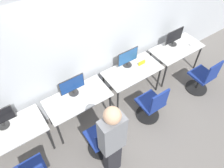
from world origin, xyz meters
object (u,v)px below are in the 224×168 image
(keyboard_right, at_px, (136,73))
(office_chair_right, at_px, (151,106))
(mouse_far_left, at_px, (28,131))
(office_chair_left, at_px, (102,140))
(office_chair_far_right, at_px, (203,78))
(keyboard_left, at_px, (79,101))
(mouse_right, at_px, (148,67))
(monitor_left, at_px, (72,86))
(person_left, at_px, (112,141))
(monitor_far_right, at_px, (174,37))
(monitor_right, at_px, (128,58))
(keyboard_far_right, at_px, (182,50))
(keyboard_far_left, at_px, (10,139))
(mouse_left, at_px, (93,93))
(mouse_far_right, at_px, (191,45))

(keyboard_right, distance_m, office_chair_right, 0.71)
(mouse_far_left, height_order, office_chair_left, office_chair_left)
(office_chair_far_right, bearing_deg, office_chair_right, 176.95)
(keyboard_left, distance_m, office_chair_far_right, 2.71)
(keyboard_left, height_order, office_chair_far_right, office_chair_far_right)
(mouse_right, bearing_deg, office_chair_right, -121.67)
(monitor_left, xyz_separation_m, mouse_right, (1.57, -0.25, -0.18))
(office_chair_left, distance_m, office_chair_far_right, 2.59)
(person_left, bearing_deg, office_chair_left, 85.21)
(monitor_far_right, bearing_deg, person_left, -152.93)
(person_left, xyz_separation_m, mouse_right, (1.59, 1.04, -0.22))
(mouse_far_left, relative_size, keyboard_left, 0.20)
(monitor_right, distance_m, monitor_far_right, 1.26)
(keyboard_far_right, bearing_deg, keyboard_right, 178.86)
(office_chair_right, bearing_deg, mouse_right, 58.33)
(person_left, distance_m, mouse_right, 1.92)
(office_chair_right, height_order, keyboard_far_right, office_chair_right)
(monitor_left, bearing_deg, keyboard_right, -11.28)
(mouse_far_left, bearing_deg, monitor_far_right, 5.02)
(monitor_right, relative_size, mouse_right, 5.28)
(keyboard_far_left, xyz_separation_m, office_chair_left, (1.26, -0.65, -0.36))
(mouse_right, height_order, office_chair_right, office_chair_right)
(office_chair_right, bearing_deg, person_left, -160.59)
(mouse_left, bearing_deg, keyboard_right, -1.63)
(office_chair_right, distance_m, keyboard_far_right, 1.49)
(mouse_far_left, xyz_separation_m, office_chair_left, (0.98, -0.63, -0.36))
(office_chair_left, bearing_deg, office_chair_far_right, -0.27)
(mouse_left, xyz_separation_m, keyboard_right, (0.97, -0.03, -0.01))
(monitor_left, relative_size, keyboard_far_right, 1.05)
(office_chair_left, bearing_deg, keyboard_far_left, 152.71)
(mouse_far_left, xyz_separation_m, person_left, (0.95, -0.99, 0.22))
(office_chair_left, relative_size, keyboard_far_right, 2.03)
(keyboard_far_left, relative_size, monitor_right, 0.95)
(mouse_left, height_order, monitor_right, monitor_right)
(keyboard_left, height_order, keyboard_far_right, same)
(monitor_left, height_order, mouse_right, monitor_left)
(mouse_right, bearing_deg, office_chair_left, -156.68)
(keyboard_far_left, bearing_deg, mouse_far_left, -5.06)
(person_left, relative_size, mouse_far_right, 19.39)
(mouse_far_left, distance_m, keyboard_far_right, 3.49)
(keyboard_left, bearing_deg, mouse_far_left, -175.33)
(office_chair_left, bearing_deg, mouse_far_right, 13.47)
(office_chair_right, bearing_deg, monitor_left, 143.94)
(mouse_far_left, xyz_separation_m, monitor_right, (2.23, 0.34, 0.18))
(monitor_left, height_order, person_left, person_left)
(mouse_left, height_order, office_chair_left, office_chair_left)
(person_left, relative_size, monitor_right, 3.68)
(office_chair_far_right, bearing_deg, mouse_far_left, 169.86)
(mouse_left, distance_m, office_chair_far_right, 2.44)
(person_left, xyz_separation_m, keyboard_right, (1.28, 1.04, -0.23))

